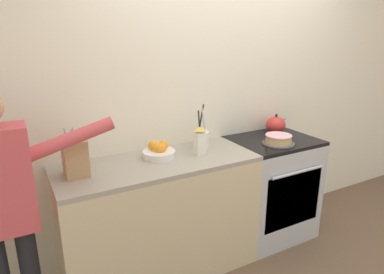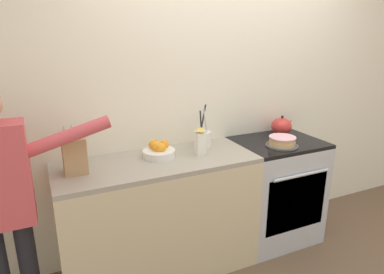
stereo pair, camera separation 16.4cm
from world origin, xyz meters
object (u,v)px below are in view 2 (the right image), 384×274
(person_baker, at_px, (3,196))
(utensil_crock, at_px, (203,139))
(knife_block, at_px, (74,155))
(fruit_bowl, at_px, (159,151))
(stove_range, at_px, (275,190))
(layer_cake, at_px, (282,142))
(tea_kettle, at_px, (282,126))
(milk_carton, at_px, (200,141))

(person_baker, bearing_deg, utensil_crock, 12.03)
(knife_block, height_order, fruit_bowl, knife_block)
(stove_range, height_order, layer_cake, layer_cake)
(layer_cake, relative_size, tea_kettle, 1.21)
(layer_cake, distance_m, milk_carton, 0.70)
(stove_range, xyz_separation_m, layer_cake, (-0.06, -0.12, 0.49))
(layer_cake, bearing_deg, utensil_crock, 158.30)
(fruit_bowl, distance_m, person_baker, 1.04)
(stove_range, distance_m, knife_block, 1.74)
(tea_kettle, relative_size, knife_block, 0.66)
(stove_range, distance_m, milk_carton, 0.94)
(stove_range, relative_size, milk_carton, 4.23)
(knife_block, bearing_deg, person_baker, -158.58)
(utensil_crock, bearing_deg, stove_range, -10.40)
(stove_range, relative_size, utensil_crock, 2.66)
(layer_cake, xyz_separation_m, milk_carton, (-0.69, 0.10, 0.07))
(milk_carton, distance_m, person_baker, 1.33)
(layer_cake, distance_m, utensil_crock, 0.64)
(milk_carton, bearing_deg, knife_block, 177.38)
(tea_kettle, distance_m, utensil_crock, 0.80)
(knife_block, relative_size, fruit_bowl, 1.38)
(stove_range, xyz_separation_m, milk_carton, (-0.75, -0.02, 0.56))
(layer_cake, bearing_deg, person_baker, -179.29)
(tea_kettle, distance_m, fruit_bowl, 1.19)
(knife_block, relative_size, utensil_crock, 0.96)
(layer_cake, bearing_deg, milk_carton, 171.76)
(stove_range, bearing_deg, person_baker, -176.08)
(layer_cake, relative_size, person_baker, 0.17)
(person_baker, bearing_deg, stove_range, 5.46)
(utensil_crock, height_order, milk_carton, utensil_crock)
(layer_cake, height_order, tea_kettle, tea_kettle)
(stove_range, distance_m, tea_kettle, 0.57)
(fruit_bowl, relative_size, milk_carton, 1.11)
(layer_cake, xyz_separation_m, knife_block, (-1.58, 0.14, 0.08))
(stove_range, distance_m, fruit_bowl, 1.16)
(layer_cake, height_order, person_baker, person_baker)
(utensil_crock, xyz_separation_m, fruit_bowl, (-0.39, -0.05, -0.03))
(milk_carton, bearing_deg, utensil_crock, 54.54)
(stove_range, relative_size, tea_kettle, 4.19)
(milk_carton, bearing_deg, fruit_bowl, 163.10)
(stove_range, distance_m, person_baker, 2.12)
(fruit_bowl, bearing_deg, knife_block, -175.34)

